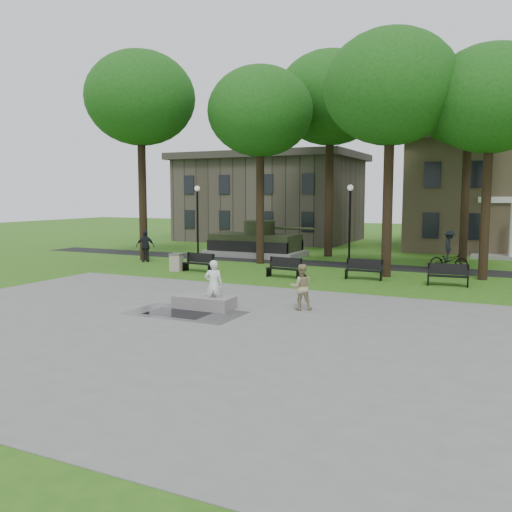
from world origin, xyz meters
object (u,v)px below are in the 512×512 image
at_px(friend_watching, 301,287).
at_px(trash_bin, 176,262).
at_px(concrete_block, 204,302).
at_px(park_bench_0, 199,262).
at_px(skateboarder, 214,285).
at_px(cyclist, 449,253).

relative_size(friend_watching, trash_bin, 1.72).
distance_m(concrete_block, trash_bin, 10.17).
relative_size(concrete_block, trash_bin, 2.29).
bearing_deg(friend_watching, park_bench_0, -65.91).
height_order(skateboarder, cyclist, cyclist).
xyz_separation_m(friend_watching, cyclist, (3.59, 13.62, 0.04)).
bearing_deg(park_bench_0, trash_bin, -160.86).
relative_size(friend_watching, park_bench_0, 0.90).
xyz_separation_m(skateboarder, park_bench_0, (-5.58, 8.07, -0.39)).
bearing_deg(concrete_block, friend_watching, 21.75).
bearing_deg(friend_watching, cyclist, -131.87).
bearing_deg(trash_bin, skateboarder, -48.72).
bearing_deg(friend_watching, skateboarder, -3.82).
height_order(concrete_block, cyclist, cyclist).
bearing_deg(cyclist, friend_watching, 160.29).
height_order(skateboarder, trash_bin, skateboarder).
xyz_separation_m(friend_watching, trash_bin, (-9.74, 6.54, -0.36)).
distance_m(friend_watching, park_bench_0, 10.89).
distance_m(friend_watching, cyclist, 14.09).
relative_size(concrete_block, cyclist, 1.01).
bearing_deg(concrete_block, skateboarder, 8.72).
distance_m(concrete_block, cyclist, 16.43).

